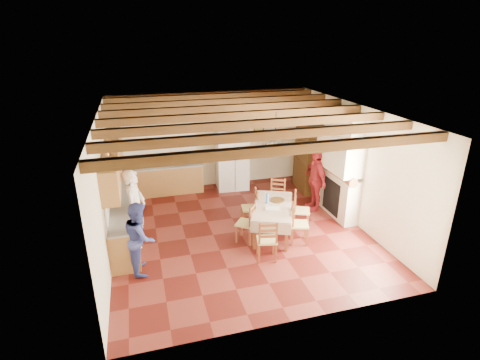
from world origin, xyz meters
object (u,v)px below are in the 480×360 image
object	(u,v)px
hutch	(307,156)
person_woman_blue	(140,237)
dining_table	(273,208)
chair_right_far	(301,210)
person_man	(135,208)
chair_left_far	(250,207)
refrigerator	(232,159)
chair_end_near	(267,239)
chair_end_far	(277,197)
microwave	(185,159)
chair_left_near	(246,222)
chair_right_near	(300,223)
person_woman_red	(315,180)

from	to	relation	value
hutch	person_woman_blue	distance (m)	5.97
hutch	dining_table	distance (m)	3.13
dining_table	chair_right_far	bearing A→B (deg)	7.05
chair_right_far	person_man	distance (m)	4.01
hutch	chair_left_far	bearing A→B (deg)	-138.67
refrigerator	chair_end_near	world-z (taller)	refrigerator
person_woman_blue	hutch	bearing A→B (deg)	-58.54
chair_end_far	microwave	distance (m)	3.14
chair_right_far	person_man	world-z (taller)	person_man
refrigerator	chair_left_near	bearing A→B (deg)	-95.07
dining_table	chair_right_far	distance (m)	0.84
chair_end_near	person_woman_blue	distance (m)	2.64
person_woman_blue	refrigerator	bearing A→B (deg)	-36.77
chair_right_far	chair_end_near	bearing A→B (deg)	153.78
dining_table	chair_end_far	size ratio (longest dim) A/B	2.02
chair_end_near	chair_left_far	bearing A→B (deg)	-81.80
chair_right_near	person_woman_red	bearing A→B (deg)	-17.38
chair_end_near	chair_end_far	distance (m)	2.28
person_man	chair_end_far	bearing A→B (deg)	-63.16
chair_right_near	person_woman_red	size ratio (longest dim) A/B	0.56
chair_left_near	person_woman_blue	bearing A→B (deg)	-40.31
person_woman_blue	chair_left_near	bearing A→B (deg)	-76.72
hutch	chair_right_far	bearing A→B (deg)	-113.02
chair_right_near	chair_right_far	distance (m)	0.73
chair_right_near	chair_end_far	xyz separation A→B (m)	(0.05, 1.57, 0.00)
chair_right_far	microwave	bearing A→B (deg)	61.28
hutch	chair_end_far	world-z (taller)	hutch
chair_left_far	chair_end_far	world-z (taller)	same
refrigerator	microwave	xyz separation A→B (m)	(-1.43, 0.12, 0.09)
dining_table	chair_right_far	xyz separation A→B (m)	(0.81, 0.10, -0.20)
chair_left_near	person_man	world-z (taller)	person_man
refrigerator	chair_right_near	distance (m)	3.77
refrigerator	hutch	size ratio (longest dim) A/B	0.89
chair_left_far	chair_end_near	size ratio (longest dim) A/B	1.00
hutch	chair_left_far	distance (m)	3.04
hutch	dining_table	xyz separation A→B (m)	(-2.00, -2.37, -0.40)
chair_left_near	chair_end_far	xyz separation A→B (m)	(1.24, 1.18, 0.00)
microwave	chair_end_near	bearing A→B (deg)	-94.75
hutch	chair_end_near	distance (m)	4.25
refrigerator	chair_left_near	world-z (taller)	refrigerator
hutch	person_woman_red	xyz separation A→B (m)	(-0.40, -1.37, -0.21)
chair_end_far	person_man	xyz separation A→B (m)	(-3.67, -0.67, 0.44)
hutch	microwave	distance (m)	3.73
chair_right_near	microwave	xyz separation A→B (m)	(-2.09, 3.80, 0.57)
dining_table	person_woman_red	world-z (taller)	person_woman_red
chair_end_near	chair_end_far	world-z (taller)	same
chair_left_near	microwave	world-z (taller)	microwave
chair_left_near	person_woman_blue	size ratio (longest dim) A/B	0.63
person_woman_red	dining_table	bearing A→B (deg)	-59.32
chair_right_near	chair_end_near	distance (m)	1.07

